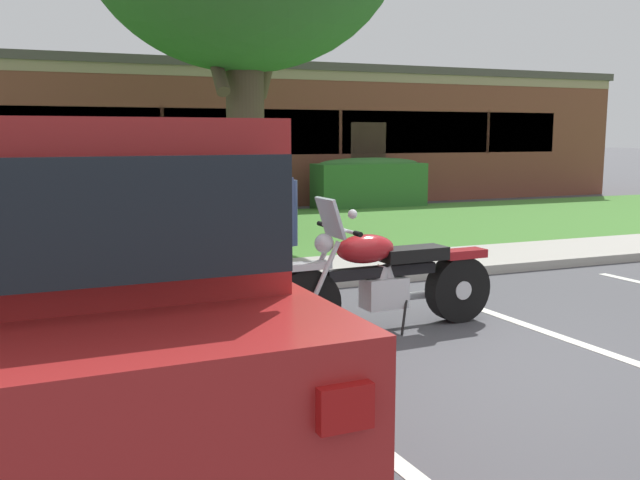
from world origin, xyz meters
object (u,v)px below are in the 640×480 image
at_px(motorcycle, 393,278).
at_px(brick_building, 136,135).
at_px(rider_person, 268,231).
at_px(hedge_center_left, 31,191).
at_px(hedge_center_right, 216,186).
at_px(parked_suv_adjacent, 61,277).
at_px(hedge_right, 369,182).
at_px(handbag, 313,334).

height_order(motorcycle, brick_building, brick_building).
height_order(motorcycle, rider_person, rider_person).
xyz_separation_m(motorcycle, brick_building, (-0.24, 15.45, 1.30)).
height_order(hedge_center_left, hedge_center_right, same).
relative_size(parked_suv_adjacent, hedge_center_left, 1.53).
bearing_deg(hedge_center_left, hedge_right, -0.00).
xyz_separation_m(rider_person, brick_building, (0.99, 15.51, 0.79)).
distance_m(motorcycle, brick_building, 15.51).
bearing_deg(rider_person, brick_building, 86.36).
xyz_separation_m(hedge_center_left, hedge_right, (7.59, -0.00, 0.00)).
distance_m(handbag, hedge_center_right, 10.18).
distance_m(handbag, parked_suv_adjacent, 2.31).
distance_m(hedge_center_left, hedge_right, 7.59).
xyz_separation_m(parked_suv_adjacent, brick_building, (2.66, 16.69, 0.83)).
distance_m(rider_person, hedge_right, 11.32).
bearing_deg(brick_building, hedge_right, -50.56).
relative_size(motorcycle, brick_building, 0.08).
height_order(hedge_right, brick_building, brick_building).
bearing_deg(motorcycle, handbag, -160.38).
height_order(rider_person, hedge_center_right, rider_person).
bearing_deg(brick_building, handbag, -92.50).
height_order(handbag, parked_suv_adjacent, parked_suv_adjacent).
xyz_separation_m(rider_person, hedge_center_left, (-1.87, 9.76, -0.34)).
bearing_deg(handbag, parked_suv_adjacent, -155.19).
relative_size(motorcycle, hedge_right, 0.82).
height_order(hedge_center_right, brick_building, brick_building).
xyz_separation_m(hedge_center_left, brick_building, (2.86, 5.75, 1.13)).
bearing_deg(handbag, hedge_right, 61.63).
distance_m(rider_person, parked_suv_adjacent, 2.05).
distance_m(parked_suv_adjacent, brick_building, 16.92).
xyz_separation_m(handbag, hedge_center_left, (-2.17, 10.04, 0.51)).
bearing_deg(parked_suv_adjacent, brick_building, 80.96).
bearing_deg(hedge_right, hedge_center_left, 180.00).
distance_m(rider_person, handbag, 0.94).
bearing_deg(handbag, hedge_center_right, 80.80).
xyz_separation_m(motorcycle, parked_suv_adjacent, (-2.89, -1.24, 0.47)).
bearing_deg(brick_building, motorcycle, -89.13).
distance_m(motorcycle, rider_person, 1.32).
bearing_deg(hedge_center_left, parked_suv_adjacent, -88.96).
distance_m(motorcycle, hedge_center_right, 9.73).
xyz_separation_m(motorcycle, rider_person, (-1.22, -0.06, 0.50)).
bearing_deg(motorcycle, hedge_center_right, 85.87).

